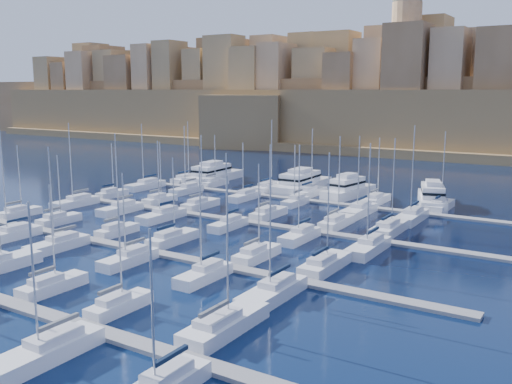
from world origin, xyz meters
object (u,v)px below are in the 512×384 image
Objects in this scene: motor_yacht_d at (432,197)px; motor_yacht_b at (301,182)px; motor_yacht_c at (348,189)px; motor_yacht_a at (213,174)px; sailboat_4 at (119,305)px.

motor_yacht_b is at bearing 176.40° from motor_yacht_d.
motor_yacht_a is at bearing 177.26° from motor_yacht_c.
motor_yacht_b is 12.19m from motor_yacht_c.
motor_yacht_b and motor_yacht_c have the same top height.
motor_yacht_d is at bearing -1.57° from motor_yacht_a.
motor_yacht_a is 0.97× the size of motor_yacht_b.
motor_yacht_c is at bearing -9.93° from motor_yacht_b.
sailboat_4 is 0.74× the size of motor_yacht_c.
motor_yacht_d is at bearing 0.89° from motor_yacht_c.
sailboat_4 is 0.61× the size of motor_yacht_a.
motor_yacht_d is (11.97, 70.34, 1.02)m from sailboat_4.
motor_yacht_a is at bearing 119.84° from sailboat_4.
motor_yacht_a is at bearing 178.43° from motor_yacht_d.
motor_yacht_a is 36.00m from motor_yacht_c.
motor_yacht_b is 1.26× the size of motor_yacht_c.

